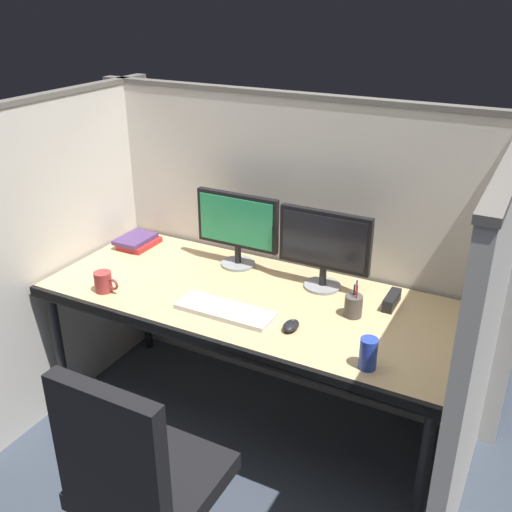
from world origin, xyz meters
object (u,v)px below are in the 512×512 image
computer_mouse (291,326)px  red_stapler (392,300)px  monitor_left (237,225)px  pen_cup (353,306)px  coffee_mug (104,282)px  book_stack (138,241)px  soda_can (368,354)px  office_chair (147,511)px  desk (250,307)px  monitor_right (324,245)px  keyboard_main (225,310)px

computer_mouse → red_stapler: red_stapler is taller
monitor_left → computer_mouse: bearing=-41.3°
computer_mouse → pen_cup: pen_cup is taller
coffee_mug → book_stack: coffee_mug is taller
red_stapler → soda_can: soda_can is taller
coffee_mug → computer_mouse: bearing=6.2°
monitor_left → computer_mouse: monitor_left is taller
computer_mouse → soda_can: 0.38m
monitor_left → book_stack: bearing=-176.1°
computer_mouse → monitor_left: bearing=138.7°
office_chair → computer_mouse: bearing=78.6°
desk → office_chair: bearing=-84.7°
desk → book_stack: book_stack is taller
office_chair → book_stack: 1.50m
monitor_right → book_stack: (-1.05, -0.01, -0.19)m
keyboard_main → pen_cup: pen_cup is taller
coffee_mug → keyboard_main: bearing=8.5°
book_stack → monitor_right: bearing=0.8°
book_stack → monitor_left: bearing=3.9°
monitor_right → pen_cup: (0.21, -0.18, -0.17)m
keyboard_main → book_stack: (-0.77, 0.40, 0.01)m
keyboard_main → office_chair: bearing=-81.3°
desk → coffee_mug: coffee_mug is taller
coffee_mug → pen_cup: (1.08, 0.32, 0.00)m
red_stapler → pen_cup: bearing=-127.2°
monitor_right → monitor_left: bearing=176.8°
office_chair → soda_can: office_chair is taller
red_stapler → pen_cup: (-0.12, -0.16, 0.02)m
soda_can → computer_mouse: bearing=162.8°
desk → soda_can: size_ratio=15.57×
keyboard_main → red_stapler: bearing=32.3°
computer_mouse → monitor_right: bearing=93.5°
keyboard_main → book_stack: book_stack is taller
monitor_left → computer_mouse: size_ratio=4.48×
monitor_left → computer_mouse: (0.49, -0.43, -0.20)m
computer_mouse → book_stack: 1.15m
pen_cup → coffee_mug: bearing=-163.7°
desk → keyboard_main: keyboard_main is taller
desk → monitor_left: 0.43m
red_stapler → soda_can: size_ratio=1.23×
keyboard_main → red_stapler: 0.73m
pen_cup → red_stapler: bearing=52.8°
keyboard_main → computer_mouse: (0.30, 0.01, 0.01)m
coffee_mug → pen_cup: size_ratio=0.77×
monitor_right → pen_cup: bearing=-40.7°
keyboard_main → red_stapler: size_ratio=2.87×
pen_cup → keyboard_main: bearing=-155.1°
coffee_mug → soda_can: (1.25, -0.01, 0.01)m
office_chair → keyboard_main: (-0.11, 0.74, 0.39)m
desk → monitor_right: bearing=44.3°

